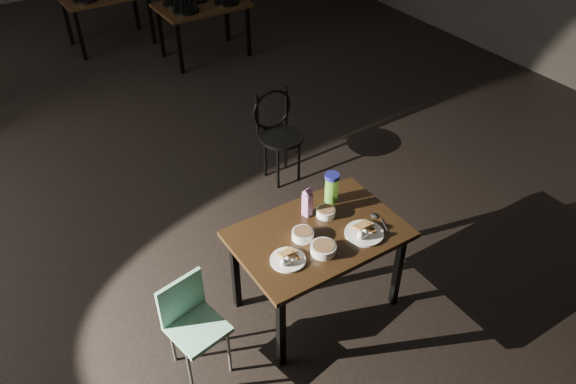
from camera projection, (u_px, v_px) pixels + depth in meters
main_table at (318, 241)px, 4.02m from camera, size 1.20×0.80×0.75m
plate_left at (288, 259)px, 3.73m from camera, size 0.24×0.24×0.08m
plate_right at (364, 232)px, 3.93m from camera, size 0.28×0.28×0.09m
bowl_near at (303, 234)px, 3.90m from camera, size 0.15×0.15×0.06m
bowl_far at (326, 212)px, 4.10m from camera, size 0.14×0.14×0.06m
bowl_big at (323, 249)px, 3.79m from camera, size 0.18×0.18×0.06m
juice_carton at (307, 203)px, 4.05m from camera, size 0.07×0.07×0.24m
water_bottle at (332, 187)px, 4.18m from camera, size 0.11×0.11×0.24m
spoon at (375, 217)px, 4.09m from camera, size 0.06×0.22×0.01m
bentwood_chair at (278, 129)px, 5.45m from camera, size 0.43×0.43×0.91m
school_chair at (192, 319)px, 3.74m from camera, size 0.40×0.40×0.75m
bg_table_right at (199, 1)px, 7.55m from camera, size 1.20×0.80×1.48m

